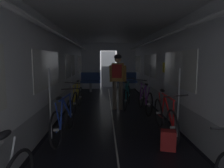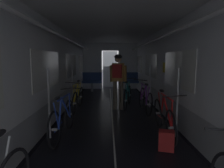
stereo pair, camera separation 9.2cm
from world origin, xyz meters
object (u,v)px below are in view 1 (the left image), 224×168
backpack_on_floor (168,140)px  bicycle_blue (64,119)px  bench_seat_far_right (127,80)px  bicycle_red (165,117)px  bicycle_teal_in_aisle (127,96)px  person_cyclist_aisle (118,76)px  bench_seat_far_left (91,80)px  bicycle_yellow (77,98)px  bicycle_purple (145,99)px

backpack_on_floor → bicycle_blue: bearing=162.0°
bicycle_blue → bench_seat_far_right: bearing=72.1°
bench_seat_far_right → bicycle_red: size_ratio=0.58×
bicycle_teal_in_aisle → bicycle_red: bearing=-77.9°
bicycle_blue → person_cyclist_aisle: (1.22, 2.24, 0.69)m
bicycle_blue → bench_seat_far_left: bearing=88.9°
bench_seat_far_left → bicycle_yellow: size_ratio=0.58×
bench_seat_far_right → backpack_on_floor: (0.00, -6.55, -0.40)m
person_cyclist_aisle → backpack_on_floor: size_ratio=5.09×
bicycle_red → bicycle_teal_in_aisle: (-0.52, 2.43, 0.00)m
bench_seat_far_right → bicycle_blue: bench_seat_far_right is taller
bench_seat_far_left → bicycle_teal_in_aisle: 3.71m
bicycle_yellow → person_cyclist_aisle: 1.43m
bench_seat_far_right → bicycle_red: bearing=-88.6°
bicycle_teal_in_aisle → bench_seat_far_left: bearing=112.6°
bicycle_red → bicycle_purple: size_ratio=1.00×
bicycle_yellow → person_cyclist_aisle: bearing=2.2°
bicycle_purple → bicycle_blue: bearing=-135.8°
bench_seat_far_left → bicycle_blue: 5.93m
bench_seat_far_left → bicycle_yellow: 3.74m
bench_seat_far_left → backpack_on_floor: (1.80, -6.55, -0.40)m
bicycle_purple → bicycle_teal_in_aisle: 0.72m
bicycle_purple → person_cyclist_aisle: person_cyclist_aisle is taller
bicycle_blue → bicycle_red: bicycle_red is taller
bicycle_blue → bicycle_teal_in_aisle: bearing=58.4°
bicycle_blue → bicycle_purple: bicycle_purple is taller
bench_seat_far_left → backpack_on_floor: bearing=-74.6°
bench_seat_far_left → bicycle_yellow: (-0.15, -3.74, -0.18)m
person_cyclist_aisle → bicycle_purple: bearing=-18.8°
backpack_on_floor → bicycle_red: bearing=78.3°
bench_seat_far_right → bicycle_purple: size_ratio=0.58×
bicycle_yellow → bicycle_blue: bicycle_yellow is taller
bench_seat_far_left → backpack_on_floor: 6.81m
bench_seat_far_right → bicycle_yellow: bearing=-117.6°
bicycle_yellow → bicycle_blue: size_ratio=1.00×
bicycle_red → backpack_on_floor: bicycle_red is taller
bicycle_yellow → bicycle_teal_in_aisle: 1.61m
bench_seat_far_right → bicycle_yellow: 4.22m
person_cyclist_aisle → backpack_on_floor: (0.70, -2.86, -0.90)m
bicycle_blue → bicycle_yellow: bearing=90.9°
bicycle_blue → backpack_on_floor: bicycle_blue is taller
bench_seat_far_right → backpack_on_floor: size_ratio=2.89×
bench_seat_far_right → bicycle_blue: bearing=-107.9°
bicycle_red → backpack_on_floor: 0.74m
bench_seat_far_left → bicycle_yellow: bench_seat_far_left is taller
bicycle_blue → bicycle_teal_in_aisle: (1.54, 2.50, 0.00)m
bench_seat_far_right → bicycle_purple: (0.10, -3.96, -0.19)m
backpack_on_floor → bench_seat_far_right: bearing=90.0°
bicycle_yellow → bench_seat_far_left: bearing=87.7°
bicycle_blue → backpack_on_floor: bearing=-18.0°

